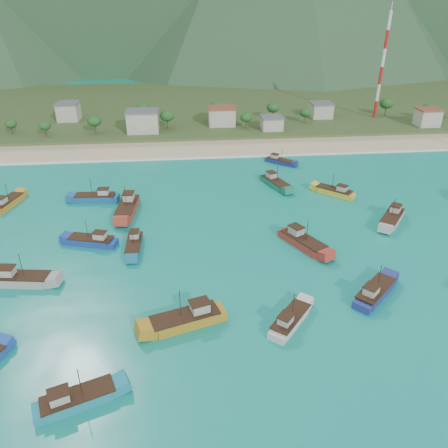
{
  "coord_description": "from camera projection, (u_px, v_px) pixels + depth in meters",
  "views": [
    {
      "loc": [
        -14.53,
        -63.46,
        46.16
      ],
      "look_at": [
        -6.53,
        18.0,
        3.0
      ],
      "focal_mm": 35.0,
      "sensor_mm": 36.0,
      "label": 1
    }
  ],
  "objects": [
    {
      "name": "surf_line",
      "position": [
        229.0,
        157.0,
        139.83
      ],
      "size": [
        400.0,
        2.5,
        0.08
      ],
      "primitive_type": "cube",
      "color": "white",
      "rests_on": "ground"
    },
    {
      "name": "boat_3",
      "position": [
        96.0,
        198.0,
        109.68
      ],
      "size": [
        11.13,
        3.8,
        6.49
      ],
      "rotation": [
        0.0,
        0.0,
        1.52
      ],
      "color": "#1A5592",
      "rests_on": "ground"
    },
    {
      "name": "vegetation",
      "position": [
        213.0,
        116.0,
        167.05
      ],
      "size": [
        276.42,
        25.64,
        7.93
      ],
      "color": "#235623",
      "rests_on": "ground"
    },
    {
      "name": "boat_24",
      "position": [
        375.0,
        293.0,
        74.87
      ],
      "size": [
        10.05,
        9.74,
        6.39
      ],
      "rotation": [
        0.0,
        0.0,
        5.47
      ],
      "color": "navy",
      "rests_on": "ground"
    },
    {
      "name": "boat_14",
      "position": [
        187.0,
        320.0,
        68.5
      ],
      "size": [
        12.63,
        7.09,
        7.16
      ],
      "rotation": [
        0.0,
        0.0,
        1.88
      ],
      "color": "#BA7F1F",
      "rests_on": "ground"
    },
    {
      "name": "boat_8",
      "position": [
        20.0,
        280.0,
        78.23
      ],
      "size": [
        11.62,
        4.87,
        6.66
      ],
      "rotation": [
        0.0,
        0.0,
        4.57
      ],
      "color": "#AAA29B",
      "rests_on": "ground"
    },
    {
      "name": "boat_21",
      "position": [
        275.0,
        183.0,
        118.29
      ],
      "size": [
        6.91,
        11.46,
        6.51
      ],
      "rotation": [
        0.0,
        0.0,
        3.5
      ],
      "color": "#1A7256",
      "rests_on": "ground"
    },
    {
      "name": "boat_12",
      "position": [
        77.0,
        400.0,
        55.19
      ],
      "size": [
        10.64,
        6.39,
        6.04
      ],
      "rotation": [
        0.0,
        0.0,
        5.07
      ],
      "color": "teal",
      "rests_on": "ground"
    },
    {
      "name": "beach",
      "position": [
        226.0,
        148.0,
        148.2
      ],
      "size": [
        400.0,
        18.0,
        1.2
      ],
      "primitive_type": "cube",
      "color": "beige",
      "rests_on": "ground"
    },
    {
      "name": "boat_17",
      "position": [
        303.0,
        242.0,
        89.98
      ],
      "size": [
        8.71,
        12.05,
        6.98
      ],
      "rotation": [
        0.0,
        0.0,
        3.64
      ],
      "color": "#B73229",
      "rests_on": "ground"
    },
    {
      "name": "boat_2",
      "position": [
        279.0,
        161.0,
        134.37
      ],
      "size": [
        8.5,
        7.74,
        5.26
      ],
      "rotation": [
        0.0,
        0.0,
        4.01
      ],
      "color": "navy",
      "rests_on": "ground"
    },
    {
      "name": "boat_20",
      "position": [
        128.0,
        208.0,
        104.03
      ],
      "size": [
        4.97,
        13.12,
        7.58
      ],
      "rotation": [
        0.0,
        0.0,
        3.05
      ],
      "color": "#B1392A",
      "rests_on": "ground"
    },
    {
      "name": "boat_22",
      "position": [
        335.0,
        192.0,
        113.19
      ],
      "size": [
        9.51,
        9.13,
        6.02
      ],
      "rotation": [
        0.0,
        0.0,
        0.82
      ],
      "color": "yellow",
      "rests_on": "ground"
    },
    {
      "name": "boat_1",
      "position": [
        92.0,
        241.0,
        90.59
      ],
      "size": [
        10.68,
        5.73,
        6.05
      ],
      "rotation": [
        0.0,
        0.0,
        1.29
      ],
      "color": "#1C3B9A",
      "rests_on": "ground"
    },
    {
      "name": "boat_6",
      "position": [
        134.0,
        245.0,
        89.38
      ],
      "size": [
        2.95,
        9.73,
        5.74
      ],
      "rotation": [
        0.0,
        0.0,
        3.13
      ],
      "color": "#1B6A93",
      "rests_on": "ground"
    },
    {
      "name": "boat_16",
      "position": [
        392.0,
        219.0,
        99.62
      ],
      "size": [
        9.41,
        10.77,
        6.56
      ],
      "rotation": [
        0.0,
        0.0,
        2.48
      ],
      "color": "beige",
      "rests_on": "ground"
    },
    {
      "name": "village",
      "position": [
        207.0,
        118.0,
        165.23
      ],
      "size": [
        217.82,
        30.91,
        7.24
      ],
      "color": "beige",
      "rests_on": "ground"
    },
    {
      "name": "radio_tower",
      "position": [
        382.0,
        67.0,
        169.35
      ],
      "size": [
        1.2,
        1.2,
        39.32
      ],
      "color": "red",
      "rests_on": "ground"
    },
    {
      "name": "boat_13",
      "position": [
        290.0,
        321.0,
        68.62
      ],
      "size": [
        8.43,
        9.38,
        5.77
      ],
      "rotation": [
        0.0,
        0.0,
        5.6
      ],
      "color": "beige",
      "rests_on": "ground"
    },
    {
      "name": "boat_4",
      "position": [
        8.0,
        203.0,
        107.03
      ],
      "size": [
        5.6,
        10.85,
        6.15
      ],
      "rotation": [
        0.0,
        0.0,
        6.03
      ],
      "color": "orange",
      "rests_on": "ground"
    },
    {
      "name": "ground",
      "position": [
        270.0,
        283.0,
        78.65
      ],
      "size": [
        600.0,
        600.0,
        0.0
      ],
      "primitive_type": "plane",
      "color": "#0C8775",
      "rests_on": "ground"
    },
    {
      "name": "land",
      "position": [
        212.0,
        107.0,
        201.9
      ],
      "size": [
        400.0,
        110.0,
        2.4
      ],
      "primitive_type": "cube",
      "color": "#385123",
      "rests_on": "ground"
    }
  ]
}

